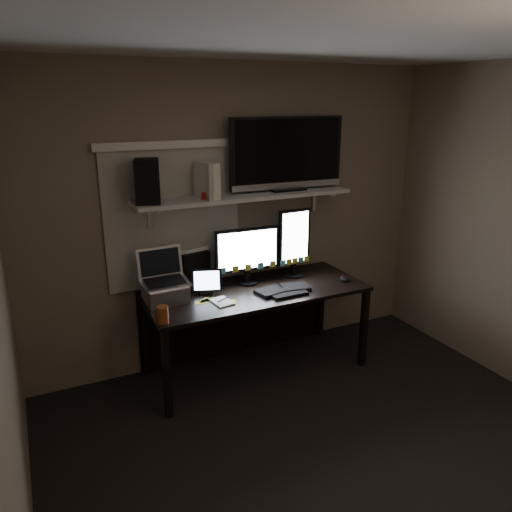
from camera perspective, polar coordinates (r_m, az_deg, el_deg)
floor at (r=3.40m, az=11.39°, el=-23.53°), size 3.60×3.60×0.00m
ceiling at (r=2.59m, az=14.99°, el=23.33°), size 3.60×3.60×0.00m
back_wall at (r=4.24m, az=-2.24°, el=4.41°), size 3.60×0.00×3.60m
window_blinds at (r=4.03m, az=-9.36°, el=4.23°), size 1.10×0.02×1.10m
desk at (r=4.24m, az=-0.76°, el=-5.51°), size 1.80×0.75×0.73m
wall_shelf at (r=4.04m, az=-1.27°, el=6.87°), size 1.80×0.35×0.03m
monitor_landscape at (r=4.12m, az=-1.00°, el=0.06°), size 0.56×0.09×0.49m
monitor_portrait at (r=4.29m, az=4.38°, el=1.53°), size 0.30×0.07×0.60m
keyboard at (r=4.03m, az=3.12°, el=-3.84°), size 0.46×0.18×0.03m
mouse at (r=4.31m, az=10.03°, el=-2.59°), size 0.06×0.10×0.04m
notepad at (r=3.82m, az=-3.92°, el=-5.24°), size 0.16×0.20×0.01m
tablet at (r=3.96m, az=-5.73°, el=-2.92°), size 0.26×0.17×0.21m
file_sorter at (r=4.14m, az=-7.03°, el=-1.31°), size 0.26×0.16×0.31m
laptop at (r=3.82m, az=-10.40°, el=-2.43°), size 0.36×0.29×0.39m
cup at (r=3.52m, az=-10.63°, el=-6.60°), size 0.11×0.11×0.12m
sticky_notes at (r=3.85m, az=-4.72°, el=-5.13°), size 0.32×0.26×0.00m
tv at (r=4.19m, az=3.53°, el=11.56°), size 1.00×0.22×0.60m
game_console at (r=3.86m, az=-5.61°, el=8.59°), size 0.14×0.24×0.27m
speaker at (r=3.75m, az=-12.31°, el=8.35°), size 0.22×0.25×0.32m
bottles at (r=3.83m, az=-5.32°, el=7.39°), size 0.20×0.10×0.13m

